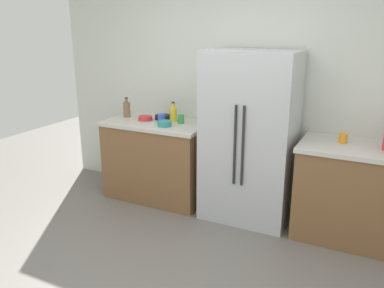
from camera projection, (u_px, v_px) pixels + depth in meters
The scene contains 12 objects.
kitchen_back_panel at pixel (244, 67), 4.22m from camera, with size 4.72×0.10×3.07m, color silver.
counter_left at pixel (158, 160), 4.58m from camera, with size 1.19×0.67×0.92m.
counter_right at pixel (361, 194), 3.65m from camera, with size 1.18×0.67×0.92m.
refrigerator at pixel (250, 137), 3.99m from camera, with size 0.90×0.66×1.74m.
bottle_a at pixel (127, 109), 4.67m from camera, with size 0.08×0.08×0.24m.
bottle_b at pixel (173, 114), 4.44m from camera, with size 0.08×0.08×0.23m.
cup_a at pixel (343, 138), 3.64m from camera, with size 0.08×0.08×0.09m, color orange.
cup_b at pixel (161, 119), 4.39m from camera, with size 0.08×0.08×0.10m, color blue.
cup_c at pixel (181, 119), 4.37m from camera, with size 0.07×0.07×0.10m, color green.
bowl_a at pixel (145, 118), 4.52m from camera, with size 0.16×0.16×0.05m, color red.
bowl_b at pixel (164, 124), 4.25m from camera, with size 0.15×0.15×0.06m, color teal.
bowl_c at pixel (163, 117), 4.57m from camera, with size 0.18×0.18×0.05m, color black.
Camera 1 is at (1.39, -2.17, 1.97)m, focal length 36.57 mm.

